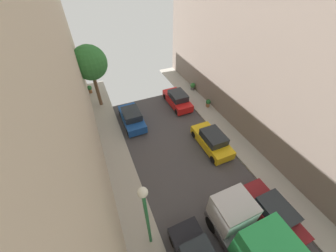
# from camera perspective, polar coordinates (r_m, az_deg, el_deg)

# --- Properties ---
(ground) EXTENTS (32.00, 32.00, 0.00)m
(ground) POSITION_cam_1_polar(r_m,az_deg,el_deg) (13.71, 19.07, -28.71)
(ground) COLOR #423F42
(sidewalk_right) EXTENTS (2.00, 44.00, 0.15)m
(sidewalk_right) POSITION_cam_1_polar(r_m,az_deg,el_deg) (16.22, 33.63, -18.67)
(sidewalk_right) COLOR #A8A399
(sidewalk_right) RESTS_ON ground
(parked_car_left_3) EXTENTS (1.78, 4.20, 1.57)m
(parked_car_left_3) POSITION_cam_1_polar(r_m,az_deg,el_deg) (18.88, -10.69, 2.48)
(parked_car_left_3) COLOR #194799
(parked_car_left_3) RESTS_ON ground
(parked_car_right_2) EXTENTS (1.78, 4.20, 1.57)m
(parked_car_right_2) POSITION_cam_1_polar(r_m,az_deg,el_deg) (14.36, 28.59, -21.66)
(parked_car_right_2) COLOR maroon
(parked_car_right_2) RESTS_ON ground
(parked_car_right_3) EXTENTS (1.78, 4.20, 1.57)m
(parked_car_right_3) POSITION_cam_1_polar(r_m,az_deg,el_deg) (16.72, 12.92, -4.23)
(parked_car_right_3) COLOR gold
(parked_car_right_3) RESTS_ON ground
(parked_car_right_4) EXTENTS (1.78, 4.20, 1.57)m
(parked_car_right_4) POSITION_cam_1_polar(r_m,az_deg,el_deg) (21.10, 2.82, 7.91)
(parked_car_right_4) COLOR red
(parked_car_right_4) RESTS_ON ground
(street_tree_0) EXTENTS (3.26, 3.26, 6.37)m
(street_tree_0) POSITION_cam_1_polar(r_m,az_deg,el_deg) (20.37, -22.22, 16.90)
(street_tree_0) COLOR brown
(street_tree_0) RESTS_ON sidewalk_left
(potted_plant_0) EXTENTS (0.54, 0.54, 0.93)m
(potted_plant_0) POSITION_cam_1_polar(r_m,az_deg,el_deg) (24.78, -22.23, 10.21)
(potted_plant_0) COLOR brown
(potted_plant_0) RESTS_ON sidewalk_left
(potted_plant_1) EXTENTS (0.59, 0.59, 0.85)m
(potted_plant_1) POSITION_cam_1_polar(r_m,az_deg,el_deg) (23.88, 7.32, 11.68)
(potted_plant_1) COLOR slate
(potted_plant_1) RESTS_ON sidewalk_right
(potted_plant_2) EXTENTS (0.51, 0.51, 0.84)m
(potted_plant_2) POSITION_cam_1_polar(r_m,az_deg,el_deg) (21.17, 11.83, 6.76)
(potted_plant_2) COLOR brown
(potted_plant_2) RESTS_ON sidewalk_right
(lamp_post) EXTENTS (0.44, 0.44, 5.64)m
(lamp_post) POSITION_cam_1_polar(r_m,az_deg,el_deg) (9.50, -6.55, -24.04)
(lamp_post) COLOR #26723F
(lamp_post) RESTS_ON sidewalk_left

